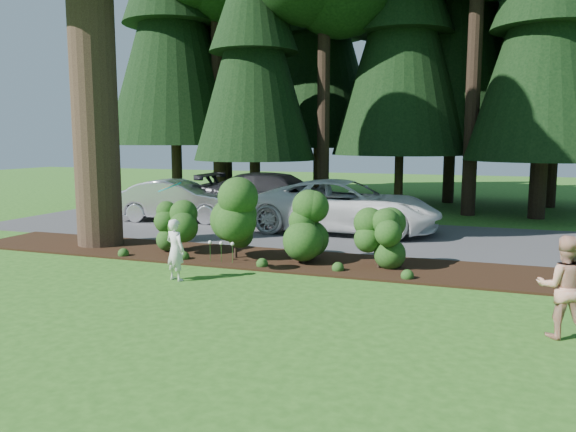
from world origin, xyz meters
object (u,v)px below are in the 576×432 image
object	(u,v)px
car_silver_wagon	(179,200)
frisbee	(170,187)
car_white_suv	(345,206)
child	(175,250)
adult	(563,287)
car_dark_suv	(279,196)

from	to	relation	value
car_silver_wagon	frisbee	bearing A→B (deg)	-158.10
car_white_suv	child	xyz separation A→B (m)	(-1.92, -7.23, -0.21)
adult	frisbee	distance (m)	7.67
child	frisbee	distance (m)	1.35
car_silver_wagon	child	distance (m)	8.82
child	adult	distance (m)	7.45
adult	car_white_suv	bearing A→B (deg)	-58.94
car_silver_wagon	car_white_suv	world-z (taller)	car_white_suv
frisbee	adult	bearing A→B (deg)	-8.60
frisbee	car_white_suv	bearing A→B (deg)	74.25
car_silver_wagon	child	world-z (taller)	car_silver_wagon
car_silver_wagon	car_white_suv	xyz separation A→B (m)	(6.34, -0.41, 0.10)
child	frisbee	size ratio (longest dim) A/B	2.56
child	frisbee	world-z (taller)	frisbee
child	car_silver_wagon	bearing A→B (deg)	-42.82
car_dark_suv	child	bearing A→B (deg)	-176.19
car_silver_wagon	car_dark_suv	distance (m)	3.69
car_silver_wagon	car_dark_suv	world-z (taller)	car_dark_suv
adult	child	bearing A→B (deg)	-10.65
child	frisbee	bearing A→B (deg)	0.75
car_silver_wagon	child	xyz separation A→B (m)	(4.42, -7.63, -0.11)
car_white_suv	child	size ratio (longest dim) A/B	4.58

